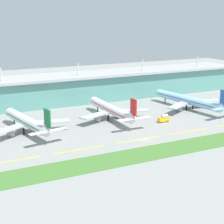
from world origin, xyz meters
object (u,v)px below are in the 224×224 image
(airliner_near, at_px, (27,122))
(airliner_far, at_px, (188,100))
(safety_cone_nose_front, at_px, (116,132))
(safety_cone_right_wingtip, at_px, (145,128))
(airliner_middle, at_px, (112,110))
(fuel_truck, at_px, (164,119))
(safety_cone_left_wingtip, at_px, (142,129))

(airliner_near, height_order, airliner_far, same)
(airliner_far, distance_m, safety_cone_nose_front, 75.93)
(safety_cone_nose_front, relative_size, safety_cone_right_wingtip, 1.00)
(safety_cone_right_wingtip, bearing_deg, airliner_middle, 108.85)
(airliner_middle, bearing_deg, safety_cone_nose_front, -112.03)
(airliner_middle, height_order, airliner_far, same)
(fuel_truck, bearing_deg, safety_cone_nose_front, -170.73)
(airliner_near, bearing_deg, fuel_truck, -11.13)
(safety_cone_left_wingtip, xyz_separation_m, safety_cone_right_wingtip, (2.54, 1.22, 0.00))
(safety_cone_right_wingtip, bearing_deg, safety_cone_left_wingtip, -154.27)
(airliner_near, height_order, fuel_truck, airliner_near)
(airliner_near, bearing_deg, airliner_middle, 4.15)
(airliner_near, bearing_deg, airliner_far, 1.84)
(airliner_near, relative_size, airliner_middle, 0.92)
(airliner_near, distance_m, fuel_truck, 83.17)
(airliner_far, bearing_deg, fuel_truck, -150.04)
(fuel_truck, bearing_deg, safety_cone_right_wingtip, -160.66)
(safety_cone_nose_front, bearing_deg, safety_cone_right_wingtip, -0.26)
(airliner_middle, xyz_separation_m, airliner_far, (60.61, -0.28, 0.01))
(airliner_near, relative_size, safety_cone_nose_front, 85.32)
(fuel_truck, distance_m, safety_cone_left_wingtip, 21.32)
(safety_cone_nose_front, distance_m, safety_cone_right_wingtip, 19.47)
(airliner_far, relative_size, safety_cone_left_wingtip, 101.80)
(airliner_near, relative_size, safety_cone_right_wingtip, 85.32)
(airliner_near, distance_m, safety_cone_right_wingtip, 68.10)
(airliner_far, relative_size, fuel_truck, 9.90)
(airliner_near, height_order, airliner_middle, same)
(airliner_far, bearing_deg, safety_cone_nose_front, -160.08)
(airliner_middle, bearing_deg, airliner_near, -175.85)
(airliner_near, height_order, safety_cone_nose_front, airliner_near)
(airliner_middle, relative_size, safety_cone_left_wingtip, 92.28)
(fuel_truck, relative_size, safety_cone_right_wingtip, 10.29)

